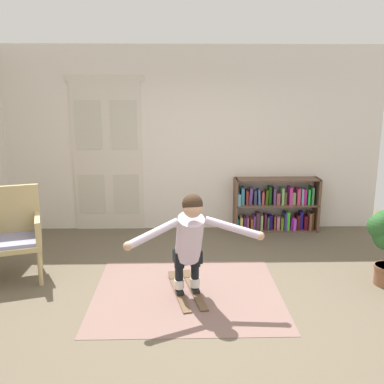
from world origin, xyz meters
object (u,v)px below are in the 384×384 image
at_px(skis_pair, 187,290).
at_px(person_skier, 190,237).
at_px(bookshelf, 276,208).
at_px(wicker_chair, 14,231).

xyz_separation_m(skis_pair, person_skier, (0.04, -0.18, 0.69)).
height_order(bookshelf, skis_pair, bookshelf).
distance_m(wicker_chair, skis_pair, 2.17).
height_order(bookshelf, wicker_chair, wicker_chair).
xyz_separation_m(bookshelf, person_skier, (-1.44, -2.36, 0.34)).
bearing_deg(person_skier, bookshelf, 58.57).
bearing_deg(skis_pair, person_skier, -78.71).
bearing_deg(person_skier, skis_pair, 101.29).
height_order(skis_pair, person_skier, person_skier).
height_order(bookshelf, person_skier, person_skier).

